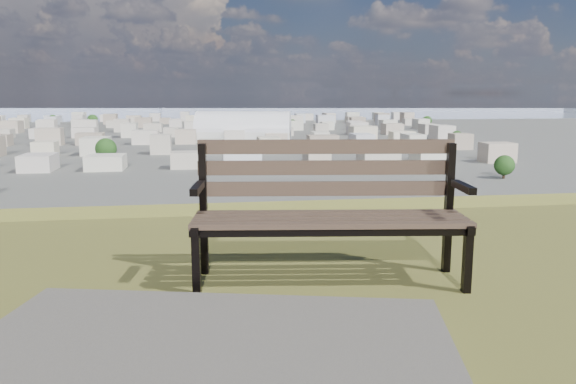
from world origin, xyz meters
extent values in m
cube|color=#443427|center=(-1.16, 1.47, 25.46)|extent=(1.88, 0.31, 0.04)
cube|color=#443427|center=(-1.15, 1.60, 25.46)|extent=(1.88, 0.31, 0.04)
cube|color=#443427|center=(-1.13, 1.72, 25.46)|extent=(1.88, 0.31, 0.04)
cube|color=#443427|center=(-1.12, 1.84, 25.46)|extent=(1.88, 0.31, 0.04)
cube|color=#443427|center=(-1.11, 1.93, 25.63)|extent=(1.87, 0.26, 0.10)
cube|color=#443427|center=(-1.11, 1.95, 25.78)|extent=(1.87, 0.26, 0.10)
cube|color=#443427|center=(-1.10, 1.98, 25.93)|extent=(1.87, 0.26, 0.10)
cube|color=black|center=(-2.06, 1.56, 25.23)|extent=(0.06, 0.07, 0.46)
cube|color=black|center=(-2.00, 2.00, 25.48)|extent=(0.06, 0.07, 0.96)
cube|color=black|center=(-2.03, 1.77, 25.43)|extent=(0.11, 0.52, 0.05)
cube|color=black|center=(-2.04, 1.71, 25.69)|extent=(0.10, 0.38, 0.05)
cube|color=black|center=(-0.28, 1.34, 25.23)|extent=(0.06, 0.07, 0.46)
cube|color=black|center=(-0.22, 1.79, 25.48)|extent=(0.06, 0.07, 0.96)
cube|color=black|center=(-0.25, 1.55, 25.43)|extent=(0.11, 0.52, 0.05)
cube|color=black|center=(-0.26, 1.50, 25.69)|extent=(0.10, 0.38, 0.05)
cube|color=black|center=(-1.17, 1.46, 25.41)|extent=(1.87, 0.27, 0.04)
cube|color=black|center=(-1.12, 1.86, 25.41)|extent=(1.87, 0.27, 0.04)
cube|color=silver|center=(18.70, 308.93, 2.87)|extent=(54.97, 31.78, 5.74)
cylinder|color=silver|center=(18.70, 308.93, 5.74)|extent=(54.97, 31.78, 21.80)
cube|color=beige|center=(-60.00, 200.00, 3.50)|extent=(11.00, 11.00, 7.00)
cube|color=#B9AF9F|center=(-36.00, 200.00, 3.50)|extent=(11.00, 11.00, 7.00)
cube|color=#B9A693|center=(-12.00, 200.00, 3.50)|extent=(11.00, 11.00, 7.00)
cube|color=silver|center=(12.00, 200.00, 3.50)|extent=(11.00, 11.00, 7.00)
cube|color=beige|center=(36.00, 200.00, 3.50)|extent=(11.00, 11.00, 7.00)
cube|color=gray|center=(60.00, 200.00, 3.50)|extent=(11.00, 11.00, 7.00)
cube|color=beige|center=(84.00, 200.00, 3.50)|extent=(11.00, 11.00, 7.00)
cube|color=beige|center=(108.00, 200.00, 3.50)|extent=(11.00, 11.00, 7.00)
cube|color=#B9A693|center=(-72.00, 250.00, 3.50)|extent=(11.00, 11.00, 7.00)
cube|color=silver|center=(-48.00, 250.00, 3.50)|extent=(11.00, 11.00, 7.00)
cube|color=beige|center=(-24.00, 250.00, 3.50)|extent=(11.00, 11.00, 7.00)
cube|color=gray|center=(0.00, 250.00, 3.50)|extent=(11.00, 11.00, 7.00)
cube|color=beige|center=(24.00, 250.00, 3.50)|extent=(11.00, 11.00, 7.00)
cube|color=beige|center=(48.00, 250.00, 3.50)|extent=(11.00, 11.00, 7.00)
cube|color=beige|center=(72.00, 250.00, 3.50)|extent=(11.00, 11.00, 7.00)
cube|color=#B9AF9F|center=(96.00, 250.00, 3.50)|extent=(11.00, 11.00, 7.00)
cube|color=#B9A693|center=(120.00, 250.00, 3.50)|extent=(11.00, 11.00, 7.00)
cube|color=gray|center=(-84.00, 300.00, 3.50)|extent=(11.00, 11.00, 7.00)
cube|color=beige|center=(-60.00, 300.00, 3.50)|extent=(11.00, 11.00, 7.00)
cube|color=beige|center=(-36.00, 300.00, 3.50)|extent=(11.00, 11.00, 7.00)
cube|color=beige|center=(-12.00, 300.00, 3.50)|extent=(11.00, 11.00, 7.00)
cube|color=#B9AF9F|center=(12.00, 300.00, 3.50)|extent=(11.00, 11.00, 7.00)
cube|color=#B9A693|center=(36.00, 300.00, 3.50)|extent=(11.00, 11.00, 7.00)
cube|color=silver|center=(60.00, 300.00, 3.50)|extent=(11.00, 11.00, 7.00)
cube|color=beige|center=(84.00, 300.00, 3.50)|extent=(11.00, 11.00, 7.00)
cube|color=gray|center=(108.00, 300.00, 3.50)|extent=(11.00, 11.00, 7.00)
cube|color=beige|center=(132.00, 300.00, 3.50)|extent=(11.00, 11.00, 7.00)
cube|color=beige|center=(-120.00, 350.00, 3.50)|extent=(11.00, 11.00, 7.00)
cube|color=#B9AF9F|center=(-96.00, 350.00, 3.50)|extent=(11.00, 11.00, 7.00)
cube|color=#B9A693|center=(-72.00, 350.00, 3.50)|extent=(11.00, 11.00, 7.00)
cube|color=silver|center=(-48.00, 350.00, 3.50)|extent=(11.00, 11.00, 7.00)
cube|color=beige|center=(-24.00, 350.00, 3.50)|extent=(11.00, 11.00, 7.00)
cube|color=gray|center=(0.00, 350.00, 3.50)|extent=(11.00, 11.00, 7.00)
cube|color=beige|center=(24.00, 350.00, 3.50)|extent=(11.00, 11.00, 7.00)
cube|color=beige|center=(48.00, 350.00, 3.50)|extent=(11.00, 11.00, 7.00)
cube|color=beige|center=(72.00, 350.00, 3.50)|extent=(11.00, 11.00, 7.00)
cube|color=#B9AF9F|center=(96.00, 350.00, 3.50)|extent=(11.00, 11.00, 7.00)
cube|color=#B9A693|center=(120.00, 350.00, 3.50)|extent=(11.00, 11.00, 7.00)
cube|color=silver|center=(144.00, 350.00, 3.50)|extent=(11.00, 11.00, 7.00)
cube|color=gray|center=(-132.00, 400.00, 3.50)|extent=(11.00, 11.00, 7.00)
cube|color=beige|center=(-108.00, 400.00, 3.50)|extent=(11.00, 11.00, 7.00)
cube|color=beige|center=(-84.00, 400.00, 3.50)|extent=(11.00, 11.00, 7.00)
cube|color=beige|center=(-60.00, 400.00, 3.50)|extent=(11.00, 11.00, 7.00)
cube|color=#B9AF9F|center=(-36.00, 400.00, 3.50)|extent=(11.00, 11.00, 7.00)
cube|color=#B9A693|center=(-12.00, 400.00, 3.50)|extent=(11.00, 11.00, 7.00)
cube|color=silver|center=(12.00, 400.00, 3.50)|extent=(11.00, 11.00, 7.00)
cube|color=beige|center=(36.00, 400.00, 3.50)|extent=(11.00, 11.00, 7.00)
cube|color=gray|center=(60.00, 400.00, 3.50)|extent=(11.00, 11.00, 7.00)
cube|color=beige|center=(84.00, 400.00, 3.50)|extent=(11.00, 11.00, 7.00)
cube|color=beige|center=(108.00, 400.00, 3.50)|extent=(11.00, 11.00, 7.00)
cube|color=beige|center=(132.00, 400.00, 3.50)|extent=(11.00, 11.00, 7.00)
cube|color=#B9AF9F|center=(156.00, 400.00, 3.50)|extent=(11.00, 11.00, 7.00)
cube|color=silver|center=(-144.00, 450.00, 3.50)|extent=(11.00, 11.00, 7.00)
cube|color=beige|center=(-120.00, 450.00, 3.50)|extent=(11.00, 11.00, 7.00)
cube|color=gray|center=(-96.00, 450.00, 3.50)|extent=(11.00, 11.00, 7.00)
cube|color=beige|center=(-72.00, 450.00, 3.50)|extent=(11.00, 11.00, 7.00)
cube|color=beige|center=(-48.00, 450.00, 3.50)|extent=(11.00, 11.00, 7.00)
cube|color=beige|center=(-24.00, 450.00, 3.50)|extent=(11.00, 11.00, 7.00)
cube|color=#B9AF9F|center=(0.00, 450.00, 3.50)|extent=(11.00, 11.00, 7.00)
cube|color=#B9A693|center=(24.00, 450.00, 3.50)|extent=(11.00, 11.00, 7.00)
cube|color=silver|center=(48.00, 450.00, 3.50)|extent=(11.00, 11.00, 7.00)
cube|color=beige|center=(72.00, 450.00, 3.50)|extent=(11.00, 11.00, 7.00)
cube|color=gray|center=(96.00, 450.00, 3.50)|extent=(11.00, 11.00, 7.00)
cube|color=beige|center=(120.00, 450.00, 3.50)|extent=(11.00, 11.00, 7.00)
cube|color=beige|center=(144.00, 450.00, 3.50)|extent=(11.00, 11.00, 7.00)
cube|color=beige|center=(168.00, 450.00, 3.50)|extent=(11.00, 11.00, 7.00)
cube|color=#B9A693|center=(-156.00, 500.00, 3.50)|extent=(11.00, 11.00, 7.00)
cube|color=silver|center=(-132.00, 500.00, 3.50)|extent=(11.00, 11.00, 7.00)
cube|color=beige|center=(-108.00, 500.00, 3.50)|extent=(11.00, 11.00, 7.00)
cube|color=gray|center=(-84.00, 500.00, 3.50)|extent=(11.00, 11.00, 7.00)
cube|color=beige|center=(-60.00, 500.00, 3.50)|extent=(11.00, 11.00, 7.00)
cube|color=beige|center=(-36.00, 500.00, 3.50)|extent=(11.00, 11.00, 7.00)
cube|color=beige|center=(-12.00, 500.00, 3.50)|extent=(11.00, 11.00, 7.00)
cube|color=#B9AF9F|center=(12.00, 500.00, 3.50)|extent=(11.00, 11.00, 7.00)
cube|color=#B9A693|center=(36.00, 500.00, 3.50)|extent=(11.00, 11.00, 7.00)
cube|color=silver|center=(60.00, 500.00, 3.50)|extent=(11.00, 11.00, 7.00)
cube|color=beige|center=(84.00, 500.00, 3.50)|extent=(11.00, 11.00, 7.00)
cube|color=gray|center=(108.00, 500.00, 3.50)|extent=(11.00, 11.00, 7.00)
cube|color=beige|center=(132.00, 500.00, 3.50)|extent=(11.00, 11.00, 7.00)
cube|color=beige|center=(156.00, 500.00, 3.50)|extent=(11.00, 11.00, 7.00)
cube|color=beige|center=(180.00, 500.00, 3.50)|extent=(11.00, 11.00, 7.00)
cube|color=#B9A693|center=(-168.00, 550.00, 3.50)|extent=(11.00, 11.00, 7.00)
cube|color=silver|center=(-144.00, 550.00, 3.50)|extent=(11.00, 11.00, 7.00)
cube|color=beige|center=(-120.00, 550.00, 3.50)|extent=(11.00, 11.00, 7.00)
cube|color=gray|center=(-96.00, 550.00, 3.50)|extent=(11.00, 11.00, 7.00)
cube|color=beige|center=(-72.00, 550.00, 3.50)|extent=(11.00, 11.00, 7.00)
cube|color=beige|center=(-48.00, 550.00, 3.50)|extent=(11.00, 11.00, 7.00)
cube|color=beige|center=(-24.00, 550.00, 3.50)|extent=(11.00, 11.00, 7.00)
cube|color=#B9AF9F|center=(0.00, 550.00, 3.50)|extent=(11.00, 11.00, 7.00)
cube|color=#B9A693|center=(24.00, 550.00, 3.50)|extent=(11.00, 11.00, 7.00)
cube|color=silver|center=(48.00, 550.00, 3.50)|extent=(11.00, 11.00, 7.00)
cube|color=beige|center=(72.00, 550.00, 3.50)|extent=(11.00, 11.00, 7.00)
cube|color=gray|center=(96.00, 550.00, 3.50)|extent=(11.00, 11.00, 7.00)
cube|color=beige|center=(120.00, 550.00, 3.50)|extent=(11.00, 11.00, 7.00)
cube|color=beige|center=(144.00, 550.00, 3.50)|extent=(11.00, 11.00, 7.00)
cube|color=beige|center=(168.00, 550.00, 3.50)|extent=(11.00, 11.00, 7.00)
cube|color=#B9AF9F|center=(192.00, 550.00, 3.50)|extent=(11.00, 11.00, 7.00)
cylinder|color=#322519|center=(90.00, 160.00, 1.05)|extent=(0.80, 0.80, 2.10)
sphere|color=#143312|center=(90.00, 160.00, 4.20)|extent=(6.30, 6.30, 6.30)
cylinder|color=#322519|center=(-40.00, 220.00, 1.35)|extent=(0.80, 0.80, 2.70)
sphere|color=#143312|center=(-40.00, 220.00, 5.40)|extent=(8.10, 8.10, 8.10)
cylinder|color=#322519|center=(130.00, 280.00, 0.97)|extent=(0.80, 0.80, 1.95)
sphere|color=#143312|center=(130.00, 280.00, 3.90)|extent=(5.85, 5.85, 5.85)
cylinder|color=#322519|center=(60.00, 400.00, 1.12)|extent=(0.80, 0.80, 2.25)
sphere|color=#143312|center=(60.00, 400.00, 4.50)|extent=(6.75, 6.75, 6.75)
cylinder|color=#322519|center=(-90.00, 460.00, 1.43)|extent=(0.80, 0.80, 2.85)
sphere|color=#143312|center=(-90.00, 460.00, 5.70)|extent=(8.55, 8.55, 8.55)
cylinder|color=#322519|center=(-130.00, 500.00, 1.20)|extent=(0.80, 0.80, 2.40)
sphere|color=#143312|center=(-130.00, 500.00, 4.80)|extent=(7.20, 7.20, 7.20)
cylinder|color=#322519|center=(40.00, 300.00, 1.05)|extent=(0.80, 0.80, 2.10)
sphere|color=#143312|center=(40.00, 300.00, 4.20)|extent=(6.30, 6.30, 6.30)
cylinder|color=#322519|center=(170.00, 420.00, 1.27)|extent=(0.80, 0.80, 2.55)
sphere|color=#143312|center=(170.00, 420.00, 5.10)|extent=(7.65, 7.65, 7.65)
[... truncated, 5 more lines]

